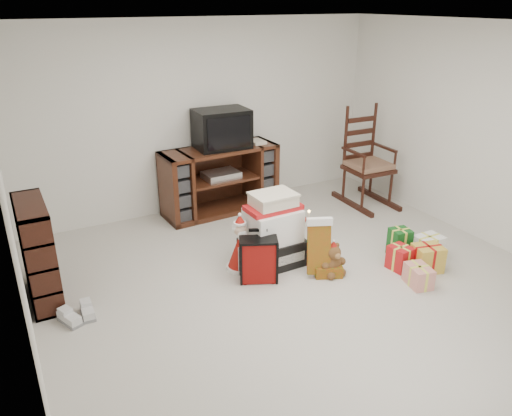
{
  "coord_description": "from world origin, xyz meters",
  "views": [
    {
      "loc": [
        -2.48,
        -3.62,
        2.7
      ],
      "look_at": [
        -0.22,
        0.6,
        0.69
      ],
      "focal_mm": 35.0,
      "sensor_mm": 36.0,
      "label": 1
    }
  ],
  "objects_px": {
    "santa_figurine": "(291,231)",
    "mrs_claus_figurine": "(240,248)",
    "bookshelf": "(38,254)",
    "teddy_bear": "(332,261)",
    "crt_television": "(222,129)",
    "gift_pile": "(273,234)",
    "sneaker_pair": "(79,315)",
    "tv_stand": "(220,180)",
    "rocking_chair": "(365,170)",
    "red_suitcase": "(259,260)",
    "gift_cluster": "(415,257)"
  },
  "relations": [
    {
      "from": "santa_figurine",
      "to": "mrs_claus_figurine",
      "type": "relative_size",
      "value": 1.02
    },
    {
      "from": "sneaker_pair",
      "to": "gift_pile",
      "type": "bearing_deg",
      "value": -10.69
    },
    {
      "from": "crt_television",
      "to": "gift_pile",
      "type": "bearing_deg",
      "value": -93.64
    },
    {
      "from": "red_suitcase",
      "to": "teddy_bear",
      "type": "height_order",
      "value": "red_suitcase"
    },
    {
      "from": "sneaker_pair",
      "to": "crt_television",
      "type": "xyz_separation_m",
      "value": [
        2.24,
        1.7,
        1.1
      ]
    },
    {
      "from": "rocking_chair",
      "to": "gift_pile",
      "type": "xyz_separation_m",
      "value": [
        -2.05,
        -0.97,
        -0.13
      ]
    },
    {
      "from": "santa_figurine",
      "to": "teddy_bear",
      "type": "bearing_deg",
      "value": -80.68
    },
    {
      "from": "teddy_bear",
      "to": "gift_cluster",
      "type": "distance_m",
      "value": 0.93
    },
    {
      "from": "red_suitcase",
      "to": "teddy_bear",
      "type": "relative_size",
      "value": 1.6
    },
    {
      "from": "sneaker_pair",
      "to": "crt_television",
      "type": "relative_size",
      "value": 0.47
    },
    {
      "from": "rocking_chair",
      "to": "sneaker_pair",
      "type": "bearing_deg",
      "value": -163.87
    },
    {
      "from": "tv_stand",
      "to": "rocking_chair",
      "type": "height_order",
      "value": "rocking_chair"
    },
    {
      "from": "red_suitcase",
      "to": "sneaker_pair",
      "type": "xyz_separation_m",
      "value": [
        -1.77,
        0.17,
        -0.19
      ]
    },
    {
      "from": "santa_figurine",
      "to": "bookshelf",
      "type": "bearing_deg",
      "value": 173.63
    },
    {
      "from": "red_suitcase",
      "to": "gift_pile",
      "type": "bearing_deg",
      "value": 62.69
    },
    {
      "from": "santa_figurine",
      "to": "crt_television",
      "type": "height_order",
      "value": "crt_television"
    },
    {
      "from": "tv_stand",
      "to": "gift_cluster",
      "type": "relative_size",
      "value": 1.88
    },
    {
      "from": "bookshelf",
      "to": "santa_figurine",
      "type": "distance_m",
      "value": 2.65
    },
    {
      "from": "mrs_claus_figurine",
      "to": "crt_television",
      "type": "distance_m",
      "value": 1.88
    },
    {
      "from": "gift_pile",
      "to": "teddy_bear",
      "type": "xyz_separation_m",
      "value": [
        0.44,
        -0.49,
        -0.2
      ]
    },
    {
      "from": "mrs_claus_figurine",
      "to": "gift_cluster",
      "type": "xyz_separation_m",
      "value": [
        1.68,
        -0.86,
        -0.12
      ]
    },
    {
      "from": "teddy_bear",
      "to": "rocking_chair",
      "type": "bearing_deg",
      "value": 42.05
    },
    {
      "from": "rocking_chair",
      "to": "crt_television",
      "type": "relative_size",
      "value": 2.02
    },
    {
      "from": "bookshelf",
      "to": "red_suitcase",
      "type": "height_order",
      "value": "bookshelf"
    },
    {
      "from": "rocking_chair",
      "to": "gift_cluster",
      "type": "distance_m",
      "value": 1.94
    },
    {
      "from": "tv_stand",
      "to": "mrs_claus_figurine",
      "type": "height_order",
      "value": "tv_stand"
    },
    {
      "from": "tv_stand",
      "to": "santa_figurine",
      "type": "xyz_separation_m",
      "value": [
        0.22,
        -1.47,
        -0.2
      ]
    },
    {
      "from": "tv_stand",
      "to": "red_suitcase",
      "type": "distance_m",
      "value": 1.93
    },
    {
      "from": "teddy_bear",
      "to": "mrs_claus_figurine",
      "type": "distance_m",
      "value": 0.98
    },
    {
      "from": "teddy_bear",
      "to": "sneaker_pair",
      "type": "bearing_deg",
      "value": 170.65
    },
    {
      "from": "gift_pile",
      "to": "gift_cluster",
      "type": "xyz_separation_m",
      "value": [
        1.32,
        -0.8,
        -0.23
      ]
    },
    {
      "from": "rocking_chair",
      "to": "gift_pile",
      "type": "height_order",
      "value": "rocking_chair"
    },
    {
      "from": "santa_figurine",
      "to": "mrs_claus_figurine",
      "type": "xyz_separation_m",
      "value": [
        -0.7,
        -0.1,
        -0.01
      ]
    },
    {
      "from": "rocking_chair",
      "to": "sneaker_pair",
      "type": "height_order",
      "value": "rocking_chair"
    },
    {
      "from": "santa_figurine",
      "to": "gift_pile",
      "type": "bearing_deg",
      "value": -154.21
    },
    {
      "from": "gift_pile",
      "to": "sneaker_pair",
      "type": "relative_size",
      "value": 2.45
    },
    {
      "from": "bookshelf",
      "to": "rocking_chair",
      "type": "xyz_separation_m",
      "value": [
        4.34,
        0.51,
        0.01
      ]
    },
    {
      "from": "gift_cluster",
      "to": "gift_pile",
      "type": "bearing_deg",
      "value": 148.82
    },
    {
      "from": "gift_pile",
      "to": "teddy_bear",
      "type": "relative_size",
      "value": 2.34
    },
    {
      "from": "red_suitcase",
      "to": "teddy_bear",
      "type": "xyz_separation_m",
      "value": [
        0.74,
        -0.24,
        -0.09
      ]
    },
    {
      "from": "santa_figurine",
      "to": "sneaker_pair",
      "type": "xyz_separation_m",
      "value": [
        -2.41,
        -0.23,
        -0.2
      ]
    },
    {
      "from": "bookshelf",
      "to": "gift_cluster",
      "type": "distance_m",
      "value": 3.84
    },
    {
      "from": "sneaker_pair",
      "to": "santa_figurine",
      "type": "bearing_deg",
      "value": -7.16
    },
    {
      "from": "tv_stand",
      "to": "gift_pile",
      "type": "distance_m",
      "value": 1.64
    },
    {
      "from": "bookshelf",
      "to": "teddy_bear",
      "type": "xyz_separation_m",
      "value": [
        2.73,
        -0.94,
        -0.32
      ]
    },
    {
      "from": "gift_pile",
      "to": "santa_figurine",
      "type": "relative_size",
      "value": 1.24
    },
    {
      "from": "gift_cluster",
      "to": "crt_television",
      "type": "bearing_deg",
      "value": 115.38
    },
    {
      "from": "tv_stand",
      "to": "crt_television",
      "type": "xyz_separation_m",
      "value": [
        0.05,
        0.0,
        0.7
      ]
    },
    {
      "from": "mrs_claus_figurine",
      "to": "rocking_chair",
      "type": "bearing_deg",
      "value": 20.52
    },
    {
      "from": "rocking_chair",
      "to": "gift_cluster",
      "type": "bearing_deg",
      "value": -110.51
    }
  ]
}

